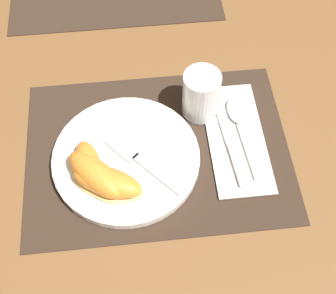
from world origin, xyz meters
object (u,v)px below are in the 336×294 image
plate (126,159)px  fork (138,158)px  spoon (239,121)px  citrus_wedge_2 (107,182)px  knife (229,138)px  juice_glass (201,96)px  citrus_wedge_1 (96,175)px  citrus_wedge_0 (89,166)px

plate → fork: size_ratio=1.83×
spoon → citrus_wedge_2: size_ratio=1.32×
knife → fork: bearing=-169.2°
juice_glass → knife: 0.09m
fork → citrus_wedge_1: bearing=-153.9°
spoon → citrus_wedge_2: citrus_wedge_2 is taller
citrus_wedge_2 → citrus_wedge_1: bearing=143.0°
citrus_wedge_0 → plate: bearing=19.6°
knife → fork: 0.17m
plate → juice_glass: size_ratio=2.71×
plate → spoon: bearing=15.3°
plate → spoon: 0.22m
juice_glass → citrus_wedge_1: 0.24m
spoon → fork: bearing=-161.0°
plate → juice_glass: bearing=33.8°
knife → citrus_wedge_0: citrus_wedge_0 is taller
juice_glass → citrus_wedge_2: 0.24m
knife → citrus_wedge_2: size_ratio=1.56×
juice_glass → citrus_wedge_0: bearing=-150.0°
juice_glass → citrus_wedge_0: size_ratio=0.88×
plate → spoon: plate is taller
citrus_wedge_1 → citrus_wedge_2: 0.02m
juice_glass → knife: size_ratio=0.45×
spoon → citrus_wedge_0: bearing=-163.7°
fork → juice_glass: bearing=40.1°
citrus_wedge_0 → citrus_wedge_1: citrus_wedge_1 is taller
plate → citrus_wedge_2: (-0.03, -0.06, 0.02)m
juice_glass → knife: juice_glass is taller
spoon → citrus_wedge_1: citrus_wedge_1 is taller
citrus_wedge_0 → spoon: bearing=16.3°
juice_glass → citrus_wedge_1: juice_glass is taller
citrus_wedge_0 → knife: bearing=10.5°
fork → citrus_wedge_0: 0.09m
plate → fork: fork is taller
fork → spoon: bearing=19.0°
citrus_wedge_1 → knife: bearing=15.7°
juice_glass → knife: (0.04, -0.07, -0.04)m
spoon → fork: 0.21m
citrus_wedge_0 → fork: bearing=9.8°
plate → citrus_wedge_1: citrus_wedge_1 is taller
juice_glass → spoon: bearing=-29.6°
citrus_wedge_1 → citrus_wedge_2: size_ratio=0.94×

